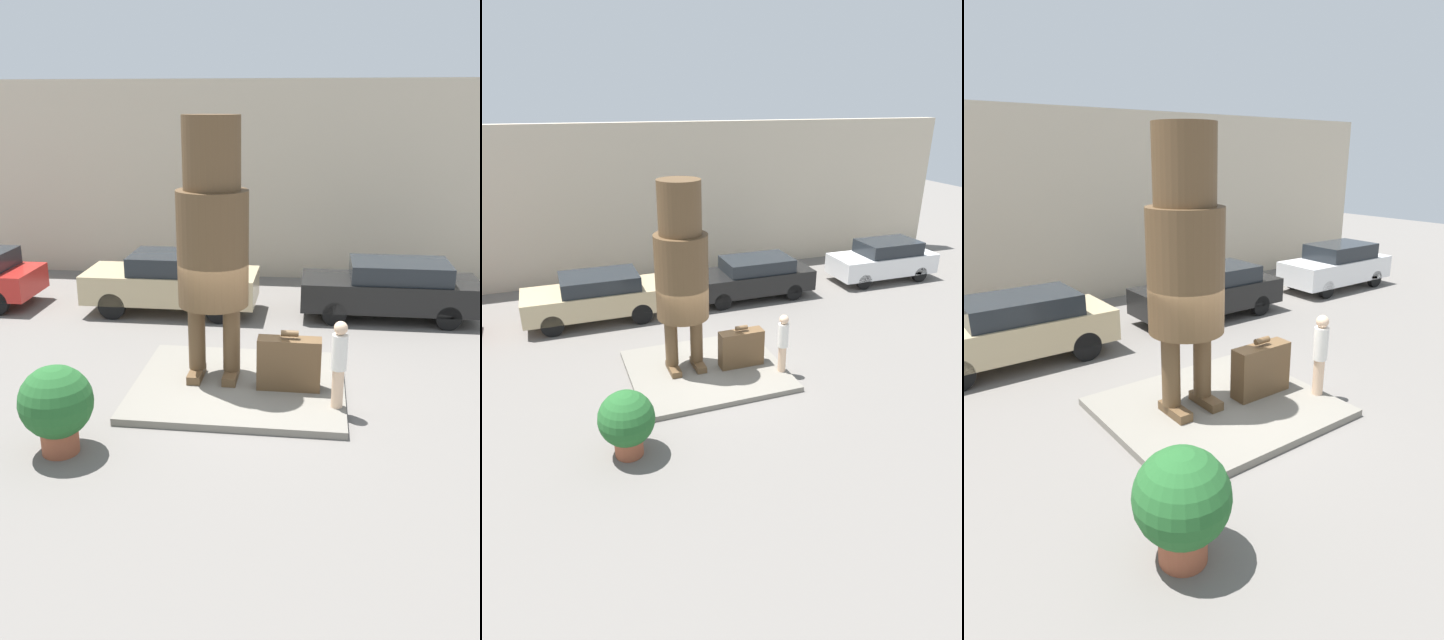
% 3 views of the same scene
% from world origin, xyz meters
% --- Properties ---
extents(ground_plane, '(60.00, 60.00, 0.00)m').
position_xyz_m(ground_plane, '(0.00, 0.00, 0.00)').
color(ground_plane, slate).
extents(pedestal, '(4.13, 3.58, 0.14)m').
position_xyz_m(pedestal, '(0.00, 0.00, 0.07)').
color(pedestal, slate).
rests_on(pedestal, ground_plane).
extents(building_backdrop, '(28.00, 0.60, 6.08)m').
position_xyz_m(building_backdrop, '(0.00, 8.83, 3.04)').
color(building_backdrop, beige).
rests_on(building_backdrop, ground_plane).
extents(statue_figure, '(1.37, 1.37, 5.05)m').
position_xyz_m(statue_figure, '(-0.53, 0.23, 3.10)').
color(statue_figure, brown).
rests_on(statue_figure, pedestal).
extents(giant_suitcase, '(1.22, 0.40, 1.19)m').
position_xyz_m(giant_suitcase, '(0.98, -0.14, 0.66)').
color(giant_suitcase, brown).
rests_on(giant_suitcase, pedestal).
extents(tourist, '(0.28, 0.28, 1.65)m').
position_xyz_m(tourist, '(1.89, -0.83, 1.04)').
color(tourist, beige).
rests_on(tourist, pedestal).
extents(parked_car_tan, '(4.59, 1.80, 1.62)m').
position_xyz_m(parked_car_tan, '(-2.37, 4.64, 0.87)').
color(parked_car_tan, tan).
rests_on(parked_car_tan, ground_plane).
extents(parked_car_black, '(4.56, 1.75, 1.53)m').
position_xyz_m(parked_car_black, '(3.40, 4.82, 0.81)').
color(parked_car_black, black).
rests_on(parked_car_black, ground_plane).
extents(planter_pot, '(1.19, 1.19, 1.49)m').
position_xyz_m(planter_pot, '(-2.60, -2.70, 0.84)').
color(planter_pot, brown).
rests_on(planter_pot, ground_plane).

